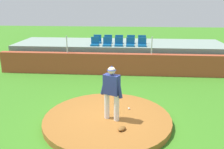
# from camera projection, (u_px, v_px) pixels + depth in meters

# --- Properties ---
(ground_plane) EXTENTS (60.00, 60.00, 0.00)m
(ground_plane) POSITION_uv_depth(u_px,v_px,m) (107.00, 122.00, 8.30)
(ground_plane) COLOR #3A7F20
(pitchers_mound) EXTENTS (4.31, 4.31, 0.20)m
(pitchers_mound) POSITION_uv_depth(u_px,v_px,m) (107.00, 120.00, 8.27)
(pitchers_mound) COLOR #995E26
(pitchers_mound) RESTS_ON ground_plane
(pitcher) EXTENTS (0.78, 0.45, 1.83)m
(pitcher) POSITION_uv_depth(u_px,v_px,m) (112.00, 89.00, 7.77)
(pitcher) COLOR silver
(pitcher) RESTS_ON pitchers_mound
(baseball) EXTENTS (0.07, 0.07, 0.07)m
(baseball) POSITION_uv_depth(u_px,v_px,m) (129.00, 108.00, 8.78)
(baseball) COLOR white
(baseball) RESTS_ON pitchers_mound
(fielding_glove) EXTENTS (0.33, 0.36, 0.11)m
(fielding_glove) POSITION_uv_depth(u_px,v_px,m) (122.00, 128.00, 7.39)
(fielding_glove) COLOR brown
(fielding_glove) RESTS_ON pitchers_mound
(brick_barrier) EXTENTS (13.15, 0.40, 1.18)m
(brick_barrier) POSITION_uv_depth(u_px,v_px,m) (117.00, 64.00, 13.40)
(brick_barrier) COLOR #A7462A
(brick_barrier) RESTS_ON ground_plane
(fence_post_left) EXTENTS (0.06, 0.06, 0.94)m
(fence_post_left) POSITION_uv_depth(u_px,v_px,m) (67.00, 44.00, 13.30)
(fence_post_left) COLOR silver
(fence_post_left) RESTS_ON brick_barrier
(fence_post_right) EXTENTS (0.06, 0.06, 0.94)m
(fence_post_right) POSITION_uv_depth(u_px,v_px,m) (152.00, 46.00, 12.95)
(fence_post_right) COLOR silver
(fence_post_right) RESTS_ON brick_barrier
(bleacher_platform) EXTENTS (12.90, 3.45, 1.39)m
(bleacher_platform) POSITION_uv_depth(u_px,v_px,m) (119.00, 53.00, 15.61)
(bleacher_platform) COLOR gray
(bleacher_platform) RESTS_ON ground_plane
(stadium_chair_0) EXTENTS (0.48, 0.44, 0.50)m
(stadium_chair_0) POSITION_uv_depth(u_px,v_px,m) (95.00, 43.00, 14.33)
(stadium_chair_0) COLOR #105893
(stadium_chair_0) RESTS_ON bleacher_platform
(stadium_chair_1) EXTENTS (0.48, 0.44, 0.50)m
(stadium_chair_1) POSITION_uv_depth(u_px,v_px,m) (107.00, 43.00, 14.27)
(stadium_chair_1) COLOR #105893
(stadium_chair_1) RESTS_ON bleacher_platform
(stadium_chair_2) EXTENTS (0.48, 0.44, 0.50)m
(stadium_chair_2) POSITION_uv_depth(u_px,v_px,m) (119.00, 43.00, 14.24)
(stadium_chair_2) COLOR #105893
(stadium_chair_2) RESTS_ON bleacher_platform
(stadium_chair_3) EXTENTS (0.48, 0.44, 0.50)m
(stadium_chair_3) POSITION_uv_depth(u_px,v_px,m) (130.00, 43.00, 14.17)
(stadium_chair_3) COLOR #105893
(stadium_chair_3) RESTS_ON bleacher_platform
(stadium_chair_4) EXTENTS (0.48, 0.44, 0.50)m
(stadium_chair_4) POSITION_uv_depth(u_px,v_px,m) (142.00, 44.00, 14.14)
(stadium_chair_4) COLOR #105893
(stadium_chair_4) RESTS_ON bleacher_platform
(stadium_chair_5) EXTENTS (0.48, 0.44, 0.50)m
(stadium_chair_5) POSITION_uv_depth(u_px,v_px,m) (97.00, 40.00, 15.20)
(stadium_chair_5) COLOR #105893
(stadium_chair_5) RESTS_ON bleacher_platform
(stadium_chair_6) EXTENTS (0.48, 0.44, 0.50)m
(stadium_chair_6) POSITION_uv_depth(u_px,v_px,m) (108.00, 41.00, 15.14)
(stadium_chair_6) COLOR #105893
(stadium_chair_6) RESTS_ON bleacher_platform
(stadium_chair_7) EXTENTS (0.48, 0.44, 0.50)m
(stadium_chair_7) POSITION_uv_depth(u_px,v_px,m) (119.00, 41.00, 15.06)
(stadium_chair_7) COLOR #105893
(stadium_chair_7) RESTS_ON bleacher_platform
(stadium_chair_8) EXTENTS (0.48, 0.44, 0.50)m
(stadium_chair_8) POSITION_uv_depth(u_px,v_px,m) (131.00, 41.00, 15.04)
(stadium_chair_8) COLOR #105893
(stadium_chair_8) RESTS_ON bleacher_platform
(stadium_chair_9) EXTENTS (0.48, 0.44, 0.50)m
(stadium_chair_9) POSITION_uv_depth(u_px,v_px,m) (142.00, 41.00, 14.98)
(stadium_chair_9) COLOR #105893
(stadium_chair_9) RESTS_ON bleacher_platform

